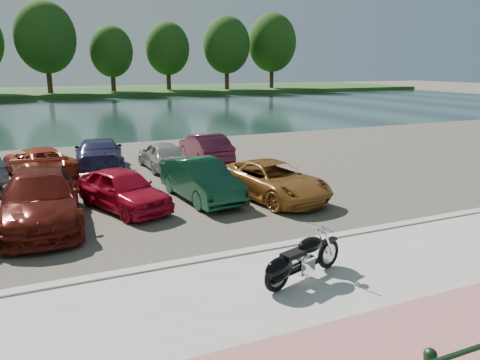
# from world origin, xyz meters

# --- Properties ---
(ground) EXTENTS (200.00, 200.00, 0.00)m
(ground) POSITION_xyz_m (0.00, 0.00, 0.00)
(ground) COLOR #595447
(ground) RESTS_ON ground
(promenade) EXTENTS (60.00, 6.00, 0.10)m
(promenade) POSITION_xyz_m (0.00, -1.00, 0.05)
(promenade) COLOR #9F9C96
(promenade) RESTS_ON ground
(pink_path) EXTENTS (60.00, 2.00, 0.01)m
(pink_path) POSITION_xyz_m (0.00, -2.50, 0.10)
(pink_path) COLOR #A45D63
(pink_path) RESTS_ON promenade
(kerb) EXTENTS (60.00, 0.30, 0.14)m
(kerb) POSITION_xyz_m (0.00, 2.00, 0.07)
(kerb) COLOR #9F9C96
(kerb) RESTS_ON ground
(parking_lot) EXTENTS (60.00, 18.00, 0.04)m
(parking_lot) POSITION_xyz_m (0.00, 11.00, 0.02)
(parking_lot) COLOR #3C3830
(parking_lot) RESTS_ON ground
(river) EXTENTS (120.00, 40.00, 0.00)m
(river) POSITION_xyz_m (0.00, 40.00, 0.00)
(river) COLOR #1A2F2D
(river) RESTS_ON ground
(far_bank) EXTENTS (120.00, 24.00, 0.60)m
(far_bank) POSITION_xyz_m (0.00, 72.00, 0.30)
(far_bank) COLOR #244317
(far_bank) RESTS_ON ground
(far_trees) EXTENTS (70.25, 10.68, 12.52)m
(far_trees) POSITION_xyz_m (4.36, 65.79, 7.49)
(far_trees) COLOR #332212
(far_trees) RESTS_ON far_bank
(motorcycle) EXTENTS (2.26, 1.03, 1.05)m
(motorcycle) POSITION_xyz_m (-1.23, 0.10, 0.56)
(motorcycle) COLOR black
(motorcycle) RESTS_ON promenade
(car_3) EXTENTS (2.35, 5.34, 1.53)m
(car_3) POSITION_xyz_m (-5.93, 6.38, 0.80)
(car_3) COLOR #50120B
(car_3) RESTS_ON parking_lot
(car_4) EXTENTS (2.81, 4.14, 1.31)m
(car_4) POSITION_xyz_m (-3.53, 6.88, 0.69)
(car_4) COLOR #AE0B23
(car_4) RESTS_ON parking_lot
(car_5) EXTENTS (1.85, 4.24, 1.36)m
(car_5) POSITION_xyz_m (-0.90, 6.97, 0.72)
(car_5) COLOR #0F3A24
(car_5) RESTS_ON parking_lot
(car_6) EXTENTS (2.91, 4.87, 1.27)m
(car_6) POSITION_xyz_m (1.37, 6.06, 0.67)
(car_6) COLOR #975C23
(car_6) RESTS_ON parking_lot
(car_10) EXTENTS (3.02, 4.83, 1.24)m
(car_10) POSITION_xyz_m (-5.83, 12.73, 0.66)
(car_10) COLOR #A4341B
(car_10) RESTS_ON parking_lot
(car_11) EXTENTS (2.63, 5.15, 1.43)m
(car_11) POSITION_xyz_m (-3.42, 12.97, 0.76)
(car_11) COLOR navy
(car_11) RESTS_ON parking_lot
(car_12) EXTENTS (1.59, 3.70, 1.24)m
(car_12) POSITION_xyz_m (-0.85, 12.19, 0.66)
(car_12) COLOR #9D9C99
(car_12) RESTS_ON parking_lot
(car_13) EXTENTS (1.49, 4.15, 1.36)m
(car_13) POSITION_xyz_m (1.36, 12.78, 0.72)
(car_13) COLOR #57172B
(car_13) RESTS_ON parking_lot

